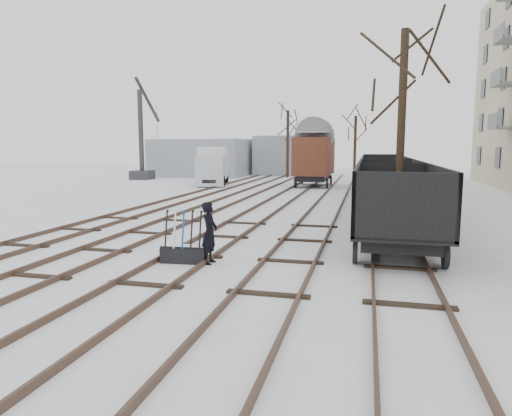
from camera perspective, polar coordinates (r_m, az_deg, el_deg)
The scene contains 17 objects.
ground at distance 13.97m, azimuth -7.98°, elevation -6.01°, with size 120.00×120.00×0.00m, color white.
tracks at distance 26.95m, azimuth 2.81°, elevation 0.86°, with size 13.90×52.00×0.16m.
shed_left at distance 51.86m, azimuth -6.68°, elevation 6.32°, with size 10.00×8.00×4.10m.
shed_right at distance 53.38m, azimuth 4.00°, elevation 6.60°, with size 7.00×6.00×4.50m.
ground_frame at distance 13.21m, azimuth -9.01°, elevation -5.57°, with size 1.33×0.53×1.49m.
worker at distance 12.91m, azimuth -5.82°, elevation -3.12°, with size 0.64×0.42×1.76m, color black.
freight_wagon_a at distance 15.24m, azimuth 17.10°, elevation -1.22°, with size 2.62×6.54×2.67m.
freight_wagon_b at distance 21.58m, azimuth 16.15°, elevation 1.37°, with size 2.62×6.54×2.67m.
freight_wagon_c at distance 27.95m, azimuth 15.63°, elevation 2.78°, with size 2.62×6.54×2.67m.
freight_wagon_d at distance 34.33m, azimuth 15.31°, elevation 3.67°, with size 2.62×6.54×2.67m.
box_van_wagon at distance 38.13m, azimuth 7.31°, elevation 6.57°, with size 3.18×5.82×4.39m.
lorry at distance 39.72m, azimuth -5.44°, elevation 5.34°, with size 3.44×7.37×3.21m.
panel_van at distance 42.18m, azimuth -5.43°, elevation 4.40°, with size 1.86×3.86×1.66m.
crane at distance 47.15m, azimuth -13.98°, elevation 6.68°, with size 2.10×5.81×9.90m.
tree_near at distance 18.17m, azimuth 17.67°, elevation 8.87°, with size 0.30×0.30×7.55m, color black.
tree_far_left at distance 48.61m, azimuth 3.98°, elevation 7.97°, with size 0.30×0.30×7.00m, color black.
tree_far_right at distance 49.78m, azimuth 12.27°, elevation 7.49°, with size 0.30×0.30×6.45m, color black.
Camera 1 is at (5.07, -12.59, 3.31)m, focal length 32.00 mm.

